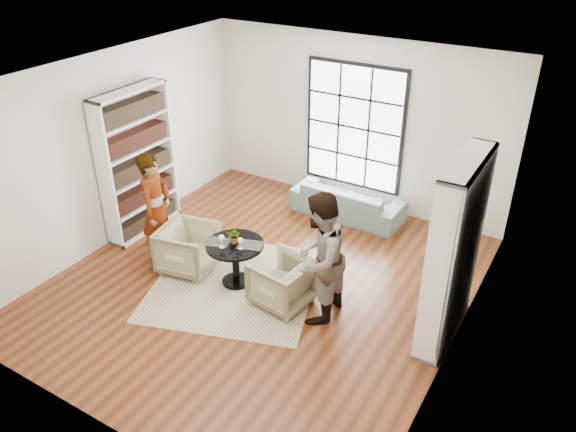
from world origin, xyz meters
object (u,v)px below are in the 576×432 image
Objects in this scene: flower_centerpiece at (235,236)px; wine_glass_right at (241,241)px; armchair_left at (188,248)px; person_left at (156,209)px; armchair_right at (282,282)px; wine_glass_left at (221,239)px; sofa at (348,201)px; person_right at (319,259)px; pedestal_table at (235,254)px.

wine_glass_right is at bearing -28.05° from flower_centerpiece.
person_left reaches higher than armchair_left.
wine_glass_left is at bearing -74.46° from armchair_right.
person_right is at bearing 108.95° from sofa.
wine_glass_right is (-1.21, -0.01, -0.12)m from person_right.
pedestal_table is 0.47× the size of person_left.
wine_glass_left is 1.13× the size of wine_glass_right.
armchair_left reaches higher than armchair_right.
wine_glass_left reaches higher than wine_glass_right.
person_right is (2.73, 0.01, 0.03)m from person_left.
wine_glass_right is (0.15, -0.06, 0.31)m from pedestal_table.
sofa is (0.51, 2.65, -0.20)m from pedestal_table.
person_right reaches higher than sofa.
armchair_right is (1.63, 0.01, -0.01)m from armchair_left.
pedestal_table is 1.43m from person_right.
pedestal_table is at bearing 80.52° from sofa.
wine_glass_left is at bearing 79.23° from sofa.
sofa is at bearing -165.13° from armchair_right.
flower_centerpiece is at bearing 116.38° from pedestal_table.
wine_glass_right reaches higher than sofa.
armchair_left is at bearing 65.39° from sofa.
flower_centerpiece is (-0.82, 0.08, 0.43)m from armchair_right.
sofa is 3.02m from armchair_left.
armchair_right is 3.31× the size of flower_centerpiece.
armchair_right reaches higher than sofa.
armchair_right is at bearing 97.81° from sofa.
sofa is 11.11× the size of wine_glass_right.
flower_centerpiece is (-0.53, -2.62, 0.49)m from sofa.
sofa is 2.72m from flower_centerpiece.
sofa is 2.90m from person_right.
wine_glass_left is (-0.91, -0.11, 0.46)m from armchair_right.
wine_glass_right is 0.77× the size of flower_centerpiece.
person_right is 7.95× the size of flower_centerpiece.
person_left is 1.27m from wine_glass_left.
sofa is 2.49× the size of armchair_left.
person_left is 9.91× the size of wine_glass_right.
wine_glass_right is (0.97, 0.01, 0.43)m from armchair_left.
person_left is (-0.55, 0.00, 0.52)m from armchair_left.
sofa is at bearing 78.66° from flower_centerpiece.
armchair_left is (-1.33, -2.71, 0.07)m from sofa.
person_right is (1.36, -0.05, 0.42)m from pedestal_table.
armchair_right is at bearing -3.74° from pedestal_table.
armchair_left reaches higher than sofa.
armchair_left is at bearing -104.58° from person_left.
person_right is at bearing 98.54° from armchair_right.
armchair_right is 0.42× the size of person_right.
person_right is at bearing 4.37° from wine_glass_left.
sofa is at bearing -49.28° from person_left.
flower_centerpiece is (-1.37, 0.08, -0.13)m from person_right.
sofa is 2.92m from wine_glass_left.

